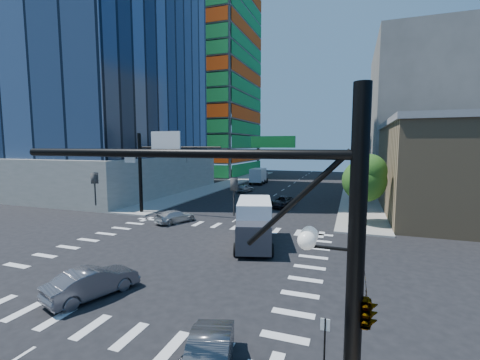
% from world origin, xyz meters
% --- Properties ---
extents(ground, '(160.00, 160.00, 0.00)m').
position_xyz_m(ground, '(0.00, 0.00, 0.00)').
color(ground, black).
rests_on(ground, ground).
extents(road_markings, '(20.00, 20.00, 0.01)m').
position_xyz_m(road_markings, '(0.00, 0.00, 0.01)').
color(road_markings, silver).
rests_on(road_markings, ground).
extents(sidewalk_ne, '(5.00, 60.00, 0.15)m').
position_xyz_m(sidewalk_ne, '(12.50, 40.00, 0.07)').
color(sidewalk_ne, gray).
rests_on(sidewalk_ne, ground).
extents(sidewalk_nw, '(5.00, 60.00, 0.15)m').
position_xyz_m(sidewalk_nw, '(-12.50, 40.00, 0.07)').
color(sidewalk_nw, gray).
rests_on(sidewalk_nw, ground).
extents(construction_building, '(25.16, 34.50, 70.60)m').
position_xyz_m(construction_building, '(-27.41, 61.93, 24.61)').
color(construction_building, slate).
rests_on(construction_building, ground).
extents(bg_building_ne, '(24.00, 30.00, 28.00)m').
position_xyz_m(bg_building_ne, '(27.00, 55.00, 14.00)').
color(bg_building_ne, '#65615B').
rests_on(bg_building_ne, ground).
extents(signal_mast_se, '(10.51, 2.48, 9.00)m').
position_xyz_m(signal_mast_se, '(10.60, -11.50, 5.01)').
color(signal_mast_se, black).
rests_on(signal_mast_se, sidewalk_se).
extents(signal_mast_nw, '(10.20, 0.40, 9.00)m').
position_xyz_m(signal_mast_nw, '(-10.00, 11.50, 5.49)').
color(signal_mast_nw, black).
rests_on(signal_mast_nw, sidewalk_nw).
extents(tree_south, '(4.16, 4.16, 6.82)m').
position_xyz_m(tree_south, '(12.63, 13.90, 4.69)').
color(tree_south, '#382316').
rests_on(tree_south, sidewalk_ne).
extents(tree_north, '(3.54, 3.52, 5.78)m').
position_xyz_m(tree_north, '(12.93, 25.90, 3.99)').
color(tree_north, '#382316').
rests_on(tree_north, sidewalk_ne).
extents(no_parking_sign, '(0.30, 0.06, 2.20)m').
position_xyz_m(no_parking_sign, '(10.70, -9.00, 1.38)').
color(no_parking_sign, black).
rests_on(no_parking_sign, ground).
extents(car_nb_right, '(2.53, 4.37, 1.36)m').
position_xyz_m(car_nb_right, '(7.06, -10.15, 0.68)').
color(car_nb_right, '#4A4C4F').
rests_on(car_nb_right, ground).
extents(car_nb_far, '(2.97, 5.12, 1.34)m').
position_xyz_m(car_nb_far, '(3.16, 20.49, 0.67)').
color(car_nb_far, black).
rests_on(car_nb_far, ground).
extents(car_sb_near, '(3.36, 4.65, 1.25)m').
position_xyz_m(car_sb_near, '(-5.42, 8.76, 0.63)').
color(car_sb_near, '#BABABA').
rests_on(car_sb_near, ground).
extents(car_sb_mid, '(2.33, 4.26, 1.37)m').
position_xyz_m(car_sb_mid, '(-5.46, 31.43, 0.69)').
color(car_sb_mid, '#A1A4A8').
rests_on(car_sb_mid, ground).
extents(car_sb_cross, '(3.04, 4.88, 1.52)m').
position_xyz_m(car_sb_cross, '(-1.07, -6.72, 0.76)').
color(car_sb_cross, '#58575D').
rests_on(car_sb_cross, ground).
extents(box_truck_near, '(4.48, 7.05, 3.43)m').
position_xyz_m(box_truck_near, '(4.34, 4.11, 1.52)').
color(box_truck_near, black).
rests_on(box_truck_near, ground).
extents(box_truck_far, '(2.86, 6.19, 3.19)m').
position_xyz_m(box_truck_far, '(-6.48, 43.41, 1.41)').
color(box_truck_far, black).
rests_on(box_truck_far, ground).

